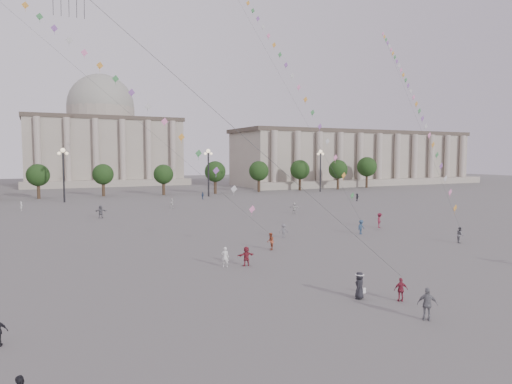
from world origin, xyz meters
name	(u,v)px	position (x,y,z in m)	size (l,w,h in m)	color
ground	(343,281)	(0.00, 0.00, 0.00)	(360.00, 360.00, 0.00)	#5C5A57
hall_east	(356,158)	(75.00, 93.89, 8.43)	(84.00, 26.22, 17.20)	gray
hall_central	(102,140)	(0.00, 129.22, 14.23)	(48.30, 34.30, 35.50)	gray
tree_row	(134,172)	(0.00, 78.00, 5.39)	(137.12, 5.12, 8.00)	#37261B
lamp_post_mid_west	(63,165)	(-15.00, 70.00, 7.35)	(2.00, 0.90, 10.65)	#262628
lamp_post_mid_east	(208,164)	(15.00, 70.00, 7.35)	(2.00, 0.90, 10.65)	#262628
lamp_post_far_east	(321,163)	(45.00, 70.00, 7.35)	(2.00, 0.90, 10.65)	#262628
person_crowd_0	(203,196)	(11.55, 64.13, 0.75)	(0.88, 0.36, 1.49)	navy
person_crowd_4	(172,203)	(1.26, 50.76, 0.86)	(1.60, 0.51, 1.73)	silver
person_crowd_6	(284,231)	(4.66, 17.20, 0.78)	(1.01, 0.58, 1.56)	slate
person_crowd_7	(294,208)	(16.57, 34.94, 0.88)	(1.64, 0.52, 1.77)	silver
person_crowd_8	(380,220)	(19.09, 18.07, 0.95)	(1.22, 0.70, 1.89)	maroon
person_crowd_9	(357,197)	(38.37, 46.88, 0.77)	(1.43, 0.46, 1.55)	black
person_crowd_10	(21,206)	(-22.25, 58.01, 0.77)	(0.56, 0.37, 1.55)	silver
person_crowd_12	(101,212)	(-11.54, 43.14, 0.94)	(1.74, 0.55, 1.88)	slate
person_crowd_13	(225,257)	(-6.24, 7.58, 0.84)	(0.61, 0.40, 1.68)	silver
tourist_0	(401,290)	(0.35, -5.44, 0.74)	(0.87, 0.36, 1.49)	maroon
tourist_2	(246,256)	(-4.50, 7.20, 0.81)	(1.51, 0.48, 1.63)	maroon
tourist_3	(427,304)	(-0.73, -8.60, 0.92)	(1.08, 0.45, 1.84)	slate
kite_flyer_0	(271,241)	(0.28, 11.98, 0.84)	(0.82, 0.64, 1.68)	#9F462B
kite_flyer_1	(361,227)	(13.95, 15.31, 0.83)	(1.08, 0.62, 1.67)	navy
kite_flyer_2	(460,235)	(19.88, 6.56, 0.85)	(0.82, 0.64, 1.69)	slate
hat_person	(360,285)	(-1.67, -3.91, 0.90)	(1.00, 0.98, 1.74)	black
kite_train_west	(40,23)	(-18.93, 29.59, 23.57)	(36.52, 33.03, 64.20)	#3F3F3F
kite_train_mid	(261,28)	(12.25, 38.21, 28.83)	(3.93, 43.00, 66.40)	#3F3F3F
kite_train_east	(408,89)	(32.74, 27.78, 19.49)	(24.70, 39.75, 57.89)	#3F3F3F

